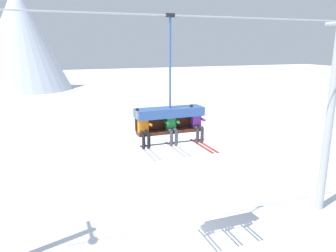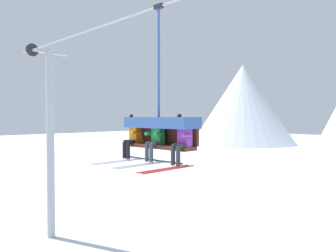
{
  "view_description": "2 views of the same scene",
  "coord_description": "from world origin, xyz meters",
  "px_view_note": "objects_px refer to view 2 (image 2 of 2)",
  "views": [
    {
      "loc": [
        -4.44,
        -10.94,
        7.67
      ],
      "look_at": [
        -0.65,
        -0.95,
        5.03
      ],
      "focal_mm": 35.0,
      "sensor_mm": 36.0,
      "label": 1
    },
    {
      "loc": [
        5.9,
        -6.97,
        5.61
      ],
      "look_at": [
        -0.24,
        -0.73,
        5.37
      ],
      "focal_mm": 35.0,
      "sensor_mm": 36.0,
      "label": 2
    }
  ],
  "objects_px": {
    "chairlift_chair": "(161,126)",
    "skier_green": "(155,139)",
    "lift_tower_near": "(50,139)",
    "skier_orange": "(132,137)",
    "skier_purple": "(181,140)"
  },
  "relations": [
    {
      "from": "chairlift_chair",
      "to": "skier_orange",
      "type": "height_order",
      "value": "chairlift_chair"
    },
    {
      "from": "lift_tower_near",
      "to": "chairlift_chair",
      "type": "distance_m",
      "value": 8.16
    },
    {
      "from": "chairlift_chair",
      "to": "skier_green",
      "type": "distance_m",
      "value": 0.4
    },
    {
      "from": "lift_tower_near",
      "to": "skier_green",
      "type": "distance_m",
      "value": 8.16
    },
    {
      "from": "chairlift_chair",
      "to": "skier_green",
      "type": "height_order",
      "value": "chairlift_chair"
    },
    {
      "from": "skier_green",
      "to": "chairlift_chair",
      "type": "bearing_deg",
      "value": 90.0
    },
    {
      "from": "lift_tower_near",
      "to": "chairlift_chair",
      "type": "xyz_separation_m",
      "value": [
        8.1,
        -0.71,
        0.75
      ]
    },
    {
      "from": "skier_green",
      "to": "skier_purple",
      "type": "distance_m",
      "value": 0.96
    },
    {
      "from": "skier_green",
      "to": "skier_purple",
      "type": "bearing_deg",
      "value": 0.41
    },
    {
      "from": "chairlift_chair",
      "to": "skier_purple",
      "type": "xyz_separation_m",
      "value": [
        0.96,
        -0.21,
        -0.31
      ]
    },
    {
      "from": "skier_orange",
      "to": "skier_purple",
      "type": "bearing_deg",
      "value": 0.0
    },
    {
      "from": "lift_tower_near",
      "to": "skier_orange",
      "type": "height_order",
      "value": "lift_tower_near"
    },
    {
      "from": "lift_tower_near",
      "to": "skier_orange",
      "type": "xyz_separation_m",
      "value": [
        7.13,
        -0.92,
        0.44
      ]
    },
    {
      "from": "chairlift_chair",
      "to": "skier_orange",
      "type": "xyz_separation_m",
      "value": [
        -0.97,
        -0.21,
        -0.31
      ]
    },
    {
      "from": "chairlift_chair",
      "to": "skier_orange",
      "type": "bearing_deg",
      "value": -167.58
    }
  ]
}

